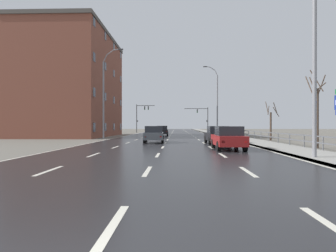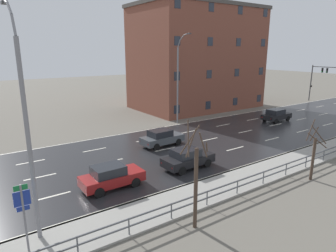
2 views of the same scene
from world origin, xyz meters
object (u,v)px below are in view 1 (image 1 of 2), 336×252
street_lamp_midground (216,101)px  car_far_right (154,134)px  car_mid_centre (217,135)px  car_near_right (228,138)px  street_lamp_left_bank (105,95)px  traffic_signal_right (203,116)px  brick_building (71,85)px  car_far_left (162,131)px  traffic_signal_left (141,114)px  street_lamp_foreground (311,47)px

street_lamp_midground → car_far_right: size_ratio=2.69×
car_mid_centre → car_near_right: (-0.15, -6.22, 0.00)m
street_lamp_left_bank → car_far_right: size_ratio=2.56×
car_near_right → car_mid_centre: bearing=88.3°
traffic_signal_right → brick_building: 30.31m
car_far_right → brick_building: 21.89m
traffic_signal_right → car_near_right: bearing=-93.2°
traffic_signal_right → car_far_left: traffic_signal_right is taller
traffic_signal_right → traffic_signal_left: 13.87m
car_near_right → car_far_right: bearing=125.7°
car_mid_centre → street_lamp_midground: bearing=80.2°
car_far_left → car_mid_centre: bearing=-73.9°
street_lamp_left_bank → car_near_right: bearing=-50.1°
traffic_signal_right → car_far_left: (-8.12, -18.77, -2.93)m
car_far_left → street_lamp_foreground: bearing=-75.0°
traffic_signal_right → brick_building: bearing=-136.4°
street_lamp_midground → car_mid_centre: (-2.88, -20.88, -4.72)m
traffic_signal_left → car_far_left: (5.74, -18.69, -3.44)m
car_far_right → car_far_left: bearing=87.6°
brick_building → street_lamp_midground: bearing=9.9°
traffic_signal_left → car_mid_centre: 39.49m
car_mid_centre → traffic_signal_right: bearing=84.6°
street_lamp_left_bank → car_far_right: bearing=-46.2°
car_far_right → car_near_right: bearing=-56.6°
car_far_left → car_near_right: size_ratio=1.00×
car_far_left → car_far_right: size_ratio=0.99×
car_near_right → car_far_left: bearing=102.3°
car_far_left → car_mid_centre: 19.79m
street_lamp_left_bank → car_mid_centre: bearing=-33.6°
car_far_right → street_lamp_foreground: bearing=-58.8°
street_lamp_midground → car_far_left: bearing=-167.3°
street_lamp_left_bank → brick_building: (-7.43, 8.99, 2.41)m
street_lamp_midground → street_lamp_left_bank: street_lamp_midground is taller
traffic_signal_left → car_mid_centre: traffic_signal_left is taller
car_far_left → car_far_right: (0.11, -17.53, 0.00)m
car_far_right → traffic_signal_left: bearing=96.4°
street_lamp_foreground → car_far_left: size_ratio=2.66×
car_far_left → car_far_right: 17.53m
street_lamp_midground → traffic_signal_left: 22.13m
traffic_signal_left → car_far_right: size_ratio=1.51×
car_far_right → street_lamp_left_bank: bearing=131.1°
street_lamp_left_bank → car_mid_centre: (12.04, -7.99, -4.43)m
traffic_signal_right → car_near_right: traffic_signal_right is taller
street_lamp_foreground → car_mid_centre: 12.57m
street_lamp_foreground → traffic_signal_right: 49.08m
traffic_signal_left → car_near_right: size_ratio=1.53×
street_lamp_foreground → street_lamp_midground: (0.02, 32.24, 0.15)m
car_mid_centre → street_lamp_foreground: bearing=-77.8°
street_lamp_foreground → car_far_right: (-8.56, 12.74, -4.57)m
street_lamp_foreground → car_far_left: (-8.67, 30.28, -4.57)m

